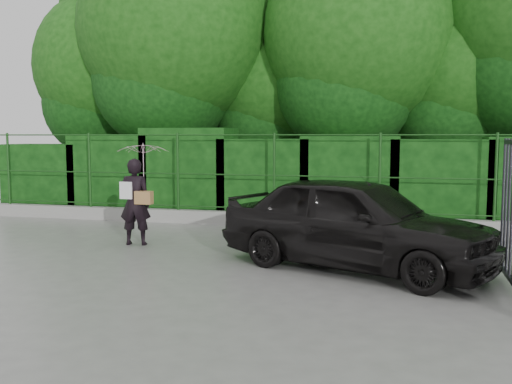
# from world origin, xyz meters

# --- Properties ---
(ground) EXTENTS (80.00, 80.00, 0.00)m
(ground) POSITION_xyz_m (0.00, 0.00, 0.00)
(ground) COLOR gray
(kerb) EXTENTS (14.00, 0.25, 0.30)m
(kerb) POSITION_xyz_m (0.00, 4.50, 0.15)
(kerb) COLOR #9E9E99
(kerb) RESTS_ON ground
(fence) EXTENTS (14.13, 0.06, 1.80)m
(fence) POSITION_xyz_m (0.22, 4.50, 1.20)
(fence) COLOR #184415
(fence) RESTS_ON kerb
(hedge) EXTENTS (14.20, 1.20, 2.22)m
(hedge) POSITION_xyz_m (0.03, 5.50, 1.01)
(hedge) COLOR black
(hedge) RESTS_ON ground
(trees) EXTENTS (17.10, 6.15, 8.08)m
(trees) POSITION_xyz_m (1.14, 7.74, 4.62)
(trees) COLOR black
(trees) RESTS_ON ground
(woman) EXTENTS (0.95, 0.97, 1.91)m
(woman) POSITION_xyz_m (-1.54, 1.80, 1.26)
(woman) COLOR black
(woman) RESTS_ON ground
(car) EXTENTS (4.58, 3.23, 1.45)m
(car) POSITION_xyz_m (2.50, 0.84, 0.72)
(car) COLOR black
(car) RESTS_ON ground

